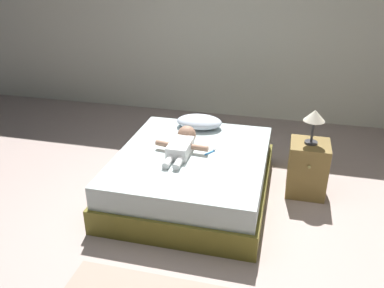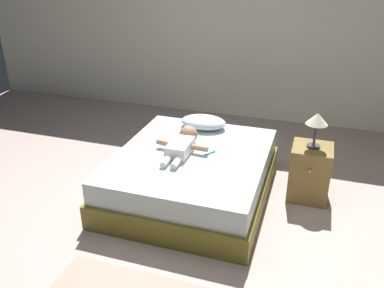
# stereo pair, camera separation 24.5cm
# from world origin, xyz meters

# --- Properties ---
(ground_plane) EXTENTS (8.00, 8.00, 0.00)m
(ground_plane) POSITION_xyz_m (0.00, 0.00, 0.00)
(ground_plane) COLOR #B09A93
(wall_behind_bed) EXTENTS (8.00, 0.12, 2.50)m
(wall_behind_bed) POSITION_xyz_m (0.00, 3.00, 1.25)
(wall_behind_bed) COLOR silver
(wall_behind_bed) RESTS_ON ground_plane
(bed) EXTENTS (1.46, 1.71, 0.46)m
(bed) POSITION_xyz_m (0.15, 0.67, 0.22)
(bed) COLOR brown
(bed) RESTS_ON ground_plane
(pillow) EXTENTS (0.50, 0.34, 0.13)m
(pillow) POSITION_xyz_m (0.07, 1.31, 0.52)
(pillow) COLOR silver
(pillow) RESTS_ON bed
(baby) EXTENTS (0.53, 0.67, 0.19)m
(baby) POSITION_xyz_m (0.04, 0.71, 0.53)
(baby) COLOR white
(baby) RESTS_ON bed
(toothbrush) EXTENTS (0.09, 0.13, 0.02)m
(toothbrush) POSITION_xyz_m (0.32, 0.73, 0.46)
(toothbrush) COLOR #3387DA
(toothbrush) RESTS_ON bed
(nightstand) EXTENTS (0.37, 0.40, 0.54)m
(nightstand) POSITION_xyz_m (1.25, 0.99, 0.27)
(nightstand) COLOR olive
(nightstand) RESTS_ON ground_plane
(lamp) EXTENTS (0.20, 0.20, 0.34)m
(lamp) POSITION_xyz_m (1.25, 0.99, 0.81)
(lamp) COLOR #333338
(lamp) RESTS_ON nightstand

